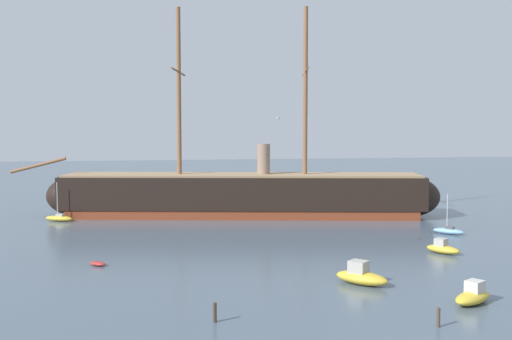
{
  "coord_description": "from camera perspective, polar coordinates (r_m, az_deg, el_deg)",
  "views": [
    {
      "loc": [
        -15.39,
        -31.57,
        13.34
      ],
      "look_at": [
        -3.01,
        38.79,
        8.01
      ],
      "focal_mm": 42.79,
      "sensor_mm": 36.0,
      "label": 1
    }
  ],
  "objects": [
    {
      "name": "motorboat_mid_right",
      "position": [
        66.57,
        17.05,
        -7.0
      ],
      "size": [
        3.3,
        3.91,
        1.54
      ],
      "color": "gold",
      "rests_on": "ground"
    },
    {
      "name": "sailboat_far_left",
      "position": [
        88.75,
        -17.93,
        -4.29
      ],
      "size": [
        4.26,
        2.89,
        5.38
      ],
      "color": "gold",
      "rests_on": "ground"
    },
    {
      "name": "tall_ship",
      "position": [
        88.51,
        -1.31,
        -2.3
      ],
      "size": [
        61.92,
        17.88,
        30.04
      ],
      "color": "brown",
      "rests_on": "ground"
    },
    {
      "name": "sailboat_alongside_stern",
      "position": [
        78.29,
        17.55,
        -5.43
      ],
      "size": [
        3.46,
        3.5,
        4.93
      ],
      "color": "#7FB2D6",
      "rests_on": "ground"
    },
    {
      "name": "dinghy_mid_left",
      "position": [
        60.18,
        -14.59,
        -8.46
      ],
      "size": [
        1.9,
        1.8,
        0.43
      ],
      "color": "#B22D28",
      "rests_on": "ground"
    },
    {
      "name": "seagull_in_flight",
      "position": [
        58.58,
        2.1,
        4.87
      ],
      "size": [
        0.41,
        1.33,
        0.14
      ],
      "color": "silver"
    },
    {
      "name": "mooring_piling_left_pair",
      "position": [
        42.38,
        -3.87,
        -13.14
      ],
      "size": [
        0.26,
        0.26,
        1.33
      ],
      "primitive_type": "cylinder",
      "color": "#423323",
      "rests_on": "ground"
    },
    {
      "name": "motorboat_foreground_right",
      "position": [
        49.15,
        19.62,
        -11.0
      ],
      "size": [
        4.33,
        3.62,
        1.7
      ],
      "color": "gold",
      "rests_on": "ground"
    },
    {
      "name": "mooring_piling_nearest",
      "position": [
        43.05,
        16.68,
        -13.06
      ],
      "size": [
        0.24,
        0.24,
        1.29
      ],
      "primitive_type": "cylinder",
      "color": "#4C3D2D",
      "rests_on": "ground"
    },
    {
      "name": "sailboat_distant_centre",
      "position": [
        96.26,
        0.75,
        -3.39
      ],
      "size": [
        4.37,
        4.29,
        6.13
      ],
      "color": "#7FB2D6",
      "rests_on": "ground"
    },
    {
      "name": "motorboat_near_centre",
      "position": [
        52.45,
        9.8,
        -9.75
      ],
      "size": [
        4.6,
        4.74,
        1.96
      ],
      "color": "gold",
      "rests_on": "ground"
    }
  ]
}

